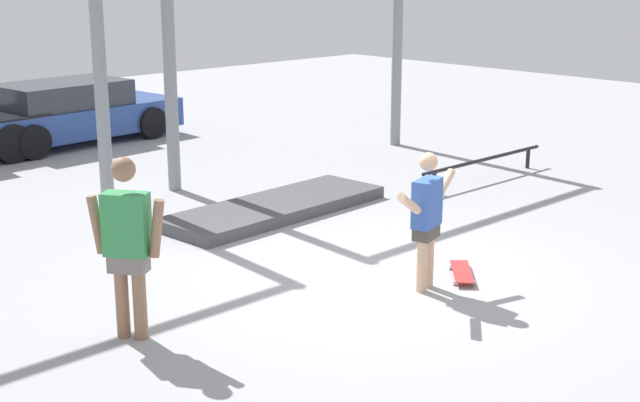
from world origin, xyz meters
TOP-DOWN VIEW (x-y plane):
  - ground_plane at (0.00, 0.00)m, footprint 36.00×36.00m
  - skateboarder at (0.06, -0.62)m, footprint 1.35×0.46m
  - skateboard at (0.67, -0.68)m, footprint 0.70×0.68m
  - manual_pad at (0.87, 2.84)m, footprint 3.58×1.37m
  - grind_rail at (4.70, 1.99)m, footprint 3.13×0.08m
  - parked_car_blue at (1.26, 9.56)m, footprint 4.47×2.12m
  - bystander at (-3.01, 0.47)m, footprint 0.52×0.70m

SIDE VIEW (x-z plane):
  - ground_plane at x=0.00m, z-range 0.00..0.00m
  - skateboard at x=0.67m, z-range 0.03..0.10m
  - manual_pad at x=0.87m, z-range 0.00..0.17m
  - grind_rail at x=4.70m, z-range 0.12..0.50m
  - parked_car_blue at x=1.26m, z-range -0.01..1.23m
  - skateboarder at x=0.06m, z-range 0.08..1.63m
  - bystander at x=-3.01m, z-range 0.09..1.88m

